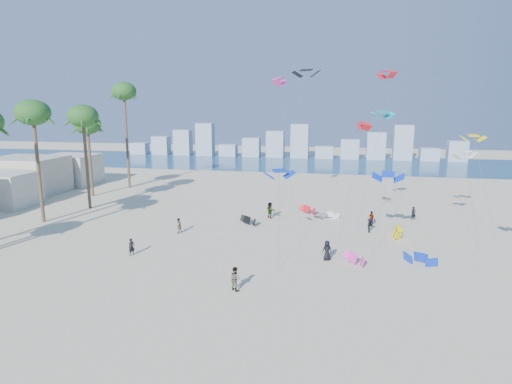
# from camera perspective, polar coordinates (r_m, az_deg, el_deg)

# --- Properties ---
(ground) EXTENTS (220.00, 220.00, 0.00)m
(ground) POSITION_cam_1_polar(r_m,az_deg,el_deg) (31.75, -11.20, -13.60)
(ground) COLOR beige
(ground) RESTS_ON ground
(ocean) EXTENTS (220.00, 220.00, 0.00)m
(ocean) POSITION_cam_1_polar(r_m,az_deg,el_deg) (100.03, 4.45, 3.91)
(ocean) COLOR navy
(ocean) RESTS_ON ground
(kitesurfer_near) EXTENTS (0.65, 0.67, 1.56)m
(kitesurfer_near) POSITION_cam_1_polar(r_m,az_deg,el_deg) (40.52, -16.17, -7.01)
(kitesurfer_near) COLOR black
(kitesurfer_near) RESTS_ON ground
(kitesurfer_mid) EXTENTS (1.10, 1.05, 1.78)m
(kitesurfer_mid) POSITION_cam_1_polar(r_m,az_deg,el_deg) (32.05, -2.81, -11.39)
(kitesurfer_mid) COLOR gray
(kitesurfer_mid) RESTS_ON ground
(kitesurfers_far) EXTENTS (26.01, 16.10, 1.93)m
(kitesurfers_far) POSITION_cam_1_polar(r_m,az_deg,el_deg) (47.21, 6.26, -3.84)
(kitesurfers_far) COLOR black
(kitesurfers_far) RESTS_ON ground
(grounded_kites) EXTENTS (20.17, 19.27, 0.97)m
(grounded_kites) POSITION_cam_1_polar(r_m,az_deg,el_deg) (45.75, 11.18, -5.05)
(grounded_kites) COLOR black
(grounded_kites) RESTS_ON ground
(flying_kites) EXTENTS (27.18, 25.64, 18.29)m
(flying_kites) POSITION_cam_1_polar(r_m,az_deg,el_deg) (48.91, 14.41, 10.36)
(flying_kites) COLOR #0C32D1
(flying_kites) RESTS_ON ground
(palm_row) EXTENTS (7.67, 44.80, 16.75)m
(palm_row) POSITION_cam_1_polar(r_m,az_deg,el_deg) (54.21, -27.46, 8.97)
(palm_row) COLOR brown
(palm_row) RESTS_ON ground
(distant_skyline) EXTENTS (85.00, 3.00, 8.40)m
(distant_skyline) POSITION_cam_1_polar(r_m,az_deg,el_deg) (109.68, 4.46, 6.21)
(distant_skyline) COLOR #9EADBF
(distant_skyline) RESTS_ON ground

